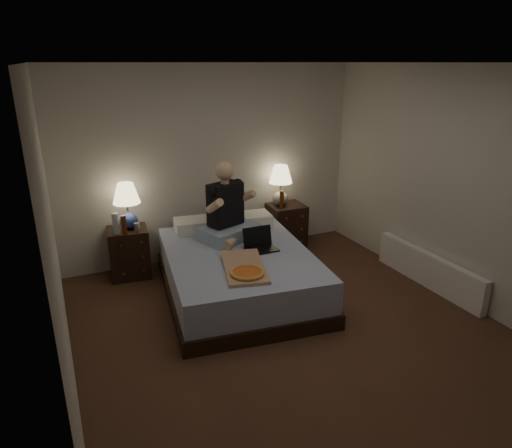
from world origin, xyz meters
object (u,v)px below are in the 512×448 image
bed (238,273)px  water_bottle (116,224)px  radiator (428,270)px  nightstand_right (286,226)px  pizza_box (247,274)px  nightstand_left (129,252)px  person (228,201)px  soda_can (137,227)px  beer_bottle_left (124,225)px  beer_bottle_right (282,199)px  laptop (262,240)px  lamp_right (280,185)px  lamp_left (127,206)px

bed → water_bottle: 1.55m
bed → radiator: size_ratio=1.28×
nightstand_right → water_bottle: size_ratio=2.50×
pizza_box → nightstand_left: bearing=132.7°
person → pizza_box: (-0.22, -1.04, -0.43)m
water_bottle → pizza_box: (1.00, -1.52, -0.18)m
radiator → soda_can: bearing=151.6°
soda_can → beer_bottle_left: 0.17m
beer_bottle_right → laptop: beer_bottle_right is taller
nightstand_right → lamp_right: (-0.08, 0.04, 0.59)m
bed → soda_can: bearing=144.2°
person → radiator: bearing=-49.8°
lamp_right → nightstand_left: bearing=-178.6°
beer_bottle_left → person: person is taller
bed → beer_bottle_right: 1.49m
laptop → lamp_left: bearing=139.5°
nightstand_right → beer_bottle_right: beer_bottle_right is taller
laptop → pizza_box: laptop is taller
bed → water_bottle: water_bottle is taller
lamp_right → person: person is taller
lamp_right → pizza_box: (-1.24, -1.67, -0.35)m
pizza_box → radiator: pizza_box is taller
laptop → pizza_box: bearing=-126.8°
nightstand_right → beer_bottle_left: 2.28m
bed → beer_bottle_left: beer_bottle_left is taller
nightstand_left → person: (1.09, -0.58, 0.67)m
lamp_right → radiator: 2.19m
nightstand_left → lamp_right: (2.11, 0.05, 0.60)m
water_bottle → laptop: (1.42, -0.97, -0.10)m
lamp_right → radiator: lamp_right is taller
nightstand_right → soda_can: 2.12m
lamp_left → water_bottle: (-0.17, -0.12, -0.15)m
bed → person: (0.06, 0.42, 0.72)m
bed → person: size_ratio=2.21×
pizza_box → radiator: size_ratio=0.47×
soda_can → pizza_box: size_ratio=0.13×
soda_can → radiator: size_ratio=0.06×
soda_can → beer_bottle_right: size_ratio=0.43×
lamp_right → person: size_ratio=0.60×
beer_bottle_right → pizza_box: size_ratio=0.30×
water_bottle → laptop: bearing=-34.2°
nightstand_left → water_bottle: (-0.13, -0.10, 0.43)m
nightstand_left → lamp_right: lamp_right is taller
lamp_left → beer_bottle_right: bearing=-2.1°
lamp_right → water_bottle: (-2.24, -0.15, -0.17)m
lamp_right → pizza_box: 2.11m
bed → laptop: laptop is taller
nightstand_right → person: bearing=-149.6°
bed → radiator: 2.24m
nightstand_right → beer_bottle_right: size_ratio=2.72×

